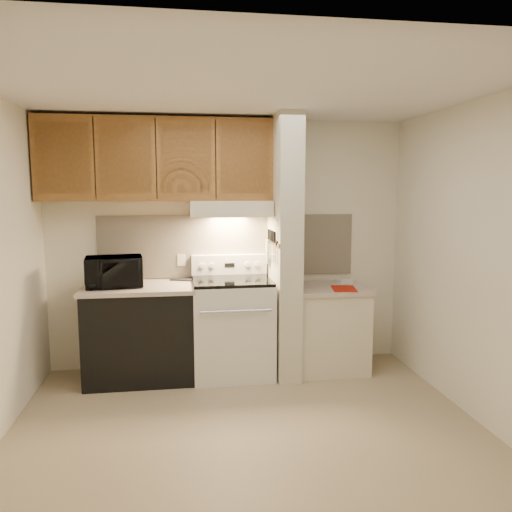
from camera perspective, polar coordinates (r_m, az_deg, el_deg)
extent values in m
plane|color=tan|center=(4.02, -0.93, -19.13)|extent=(3.60, 3.60, 0.00)
plane|color=white|center=(3.65, -1.02, 18.54)|extent=(3.60, 3.60, 0.00)
cube|color=#EFE6CD|center=(5.11, -3.16, 1.35)|extent=(3.60, 2.50, 0.02)
cube|color=#EFE6CD|center=(4.25, 23.84, -0.57)|extent=(0.02, 3.00, 2.50)
cube|color=beige|center=(5.10, -3.14, 1.17)|extent=(2.60, 0.02, 0.63)
cube|color=silver|center=(4.92, -2.71, -8.27)|extent=(0.76, 0.65, 0.92)
cube|color=black|center=(4.61, -2.32, -8.86)|extent=(0.50, 0.01, 0.30)
cylinder|color=silver|center=(4.51, -2.28, -6.32)|extent=(0.65, 0.02, 0.02)
cube|color=black|center=(4.81, -2.75, -2.82)|extent=(0.74, 0.64, 0.03)
cube|color=silver|center=(5.08, -3.08, -0.97)|extent=(0.76, 0.08, 0.20)
cube|color=black|center=(5.03, -3.03, -1.04)|extent=(0.10, 0.01, 0.04)
cylinder|color=silver|center=(5.01, -6.22, -1.11)|extent=(0.05, 0.02, 0.05)
cylinder|color=silver|center=(5.02, -5.08, -1.09)|extent=(0.05, 0.02, 0.05)
cylinder|color=silver|center=(5.05, -1.00, -1.00)|extent=(0.05, 0.02, 0.05)
cylinder|color=silver|center=(5.06, 0.13, -0.97)|extent=(0.05, 0.02, 0.05)
cube|color=black|center=(4.94, -13.06, -8.73)|extent=(1.00, 0.63, 0.87)
cube|color=#C1AC9B|center=(4.83, -13.23, -3.54)|extent=(1.04, 0.67, 0.04)
cube|color=black|center=(5.00, -8.47, -2.70)|extent=(0.24, 0.15, 0.02)
cylinder|color=#255A52|center=(4.78, -17.52, -3.01)|extent=(0.11, 0.11, 0.09)
cube|color=beige|center=(5.08, -8.52, -0.46)|extent=(0.08, 0.01, 0.12)
imported|color=black|center=(4.80, -15.92, -1.73)|extent=(0.55, 0.41, 0.28)
cube|color=beige|center=(4.84, 3.25, 1.00)|extent=(0.22, 0.70, 2.50)
cube|color=brown|center=(4.81, 1.90, 1.57)|extent=(0.01, 0.70, 0.04)
cube|color=black|center=(4.76, 1.94, 1.74)|extent=(0.02, 0.42, 0.04)
cube|color=silver|center=(4.61, 2.15, 0.30)|extent=(0.01, 0.03, 0.16)
cylinder|color=black|center=(4.60, 2.15, 2.16)|extent=(0.02, 0.02, 0.10)
cube|color=silver|center=(4.69, 1.97, 0.30)|extent=(0.01, 0.04, 0.18)
cylinder|color=black|center=(4.68, 1.96, 2.26)|extent=(0.02, 0.02, 0.10)
cube|color=silver|center=(4.78, 1.77, 0.32)|extent=(0.01, 0.04, 0.20)
cylinder|color=black|center=(4.75, 1.80, 2.34)|extent=(0.02, 0.02, 0.10)
cube|color=silver|center=(4.84, 1.63, 0.66)|extent=(0.01, 0.04, 0.16)
cylinder|color=black|center=(4.82, 1.66, 2.41)|extent=(0.02, 0.02, 0.10)
cube|color=silver|center=(4.94, 1.44, 0.68)|extent=(0.01, 0.04, 0.18)
cylinder|color=black|center=(4.92, 1.46, 2.52)|extent=(0.02, 0.02, 0.10)
cube|color=gray|center=(4.99, 1.37, 0.49)|extent=(0.03, 0.10, 0.24)
cube|color=beige|center=(5.12, 8.29, -8.36)|extent=(0.70, 0.60, 0.81)
cube|color=#C1AC9B|center=(5.02, 8.38, -3.69)|extent=(0.74, 0.64, 0.04)
cube|color=#A41809|center=(4.90, 10.01, -3.70)|extent=(0.27, 0.33, 0.01)
cube|color=white|center=(5.24, 10.13, -2.80)|extent=(0.16, 0.13, 0.04)
cube|color=beige|center=(4.86, -2.95, 5.47)|extent=(0.78, 0.44, 0.15)
cube|color=beige|center=(4.66, -2.70, 4.81)|extent=(0.78, 0.04, 0.06)
cube|color=brown|center=(4.89, -11.25, 10.73)|extent=(2.18, 0.33, 0.77)
cube|color=brown|center=(4.84, -21.21, 10.40)|extent=(0.46, 0.01, 0.63)
cube|color=black|center=(4.79, -17.98, 10.58)|extent=(0.01, 0.01, 0.73)
cube|color=brown|center=(4.76, -14.68, 10.73)|extent=(0.46, 0.01, 0.63)
cube|color=black|center=(4.73, -11.35, 10.84)|extent=(0.01, 0.01, 0.73)
cube|color=brown|center=(4.73, -7.99, 10.92)|extent=(0.46, 0.01, 0.63)
cube|color=black|center=(4.74, -4.63, 10.96)|extent=(0.01, 0.01, 0.73)
cube|color=brown|center=(4.77, -1.30, 10.96)|extent=(0.46, 0.01, 0.63)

